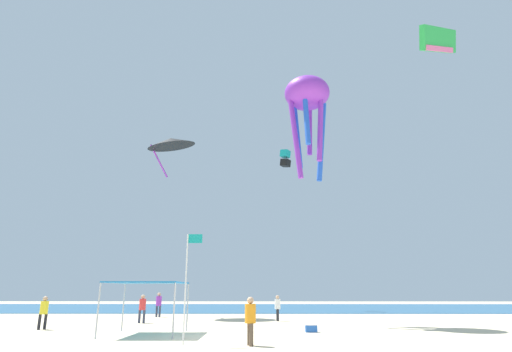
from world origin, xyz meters
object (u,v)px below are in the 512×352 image
at_px(person_leftmost, 159,303).
at_px(kite_parafoil_green, 439,40).
at_px(person_central, 142,306).
at_px(kite_delta_black, 171,142).
at_px(kite_box_teal, 285,158).
at_px(person_far_shore, 278,306).
at_px(cooler_box, 311,328).
at_px(banner_flag, 188,277).
at_px(canopy_tent, 148,284).
at_px(person_near_tent, 250,317).
at_px(kite_octopus_purple, 307,98).
at_px(person_rightmost, 44,310).

distance_m(person_leftmost, kite_parafoil_green, 26.74).
distance_m(person_central, kite_parafoil_green, 25.08).
xyz_separation_m(person_central, kite_delta_black, (-0.31, 6.24, 13.10)).
distance_m(person_central, kite_box_teal, 24.93).
relative_size(person_far_shore, kite_box_teal, 0.81).
relative_size(kite_parafoil_green, kite_box_teal, 1.90).
bearing_deg(kite_parafoil_green, cooler_box, -28.97).
height_order(person_far_shore, banner_flag, banner_flag).
height_order(canopy_tent, person_near_tent, canopy_tent).
distance_m(person_leftmost, person_far_shore, 9.61).
relative_size(person_near_tent, banner_flag, 0.42).
xyz_separation_m(kite_box_teal, kite_octopus_purple, (0.44, -17.69, -1.45)).
relative_size(person_near_tent, kite_box_teal, 0.87).
bearing_deg(kite_parafoil_green, kite_box_teal, -107.85).
xyz_separation_m(person_central, kite_parafoil_green, (18.72, -3.54, 16.31)).
xyz_separation_m(banner_flag, kite_parafoil_green, (14.25, 6.52, 14.86)).
bearing_deg(person_leftmost, person_far_shore, -172.51).
xyz_separation_m(person_central, banner_flag, (4.48, -10.06, 1.45)).
bearing_deg(kite_delta_black, canopy_tent, -35.80).
relative_size(person_far_shore, kite_delta_black, 0.28).
distance_m(person_far_shore, kite_delta_black, 16.37).
bearing_deg(person_rightmost, canopy_tent, -71.03).
distance_m(cooler_box, kite_parafoil_green, 19.42).
distance_m(person_leftmost, kite_delta_black, 13.06).
height_order(person_central, kite_delta_black, kite_delta_black).
bearing_deg(person_near_tent, person_far_shore, 157.14).
xyz_separation_m(person_near_tent, kite_box_teal, (3.20, 27.35, 15.14)).
height_order(person_leftmost, person_far_shore, person_leftmost).
bearing_deg(person_far_shore, kite_octopus_purple, -145.28).
bearing_deg(person_rightmost, person_central, -2.41).
height_order(person_near_tent, person_far_shore, person_near_tent).
xyz_separation_m(person_far_shore, kite_parafoil_green, (10.30, -5.41, 16.35)).
relative_size(banner_flag, kite_box_teal, 2.07).
bearing_deg(person_far_shore, banner_flag, 156.54).
distance_m(person_leftmost, banner_flag, 16.57).
bearing_deg(banner_flag, kite_parafoil_green, 24.58).
height_order(cooler_box, kite_octopus_purple, kite_octopus_purple).
relative_size(kite_parafoil_green, kite_delta_black, 0.66).
bearing_deg(kite_octopus_purple, canopy_tent, 137.13).
bearing_deg(kite_box_teal, kite_delta_black, -12.52).
distance_m(banner_flag, cooler_box, 7.40).
xyz_separation_m(person_near_tent, person_rightmost, (-10.88, 6.16, -0.04)).
height_order(person_near_tent, person_central, person_near_tent).
bearing_deg(kite_delta_black, cooler_box, -5.28).
distance_m(person_near_tent, person_rightmost, 12.50).
xyz_separation_m(person_rightmost, person_far_shore, (12.38, 6.06, -0.02)).
distance_m(person_rightmost, person_far_shore, 13.78).
relative_size(kite_box_teal, kite_delta_black, 0.35).
bearing_deg(kite_octopus_purple, banner_flag, 159.37).
bearing_deg(canopy_tent, person_central, 107.12).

